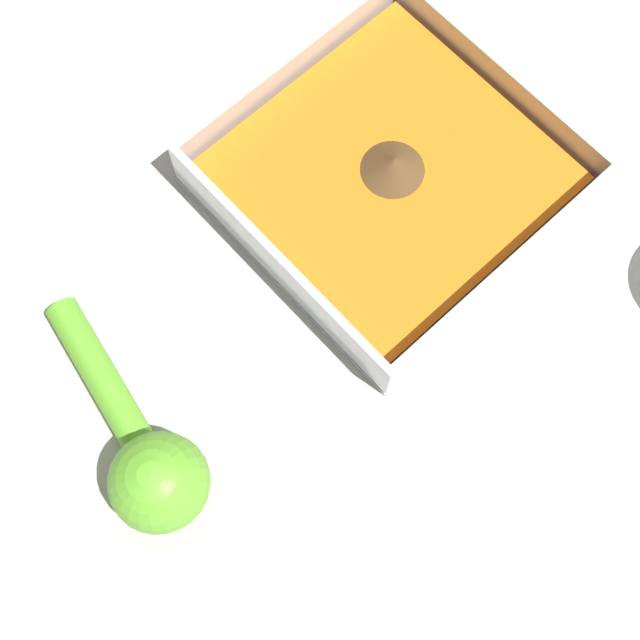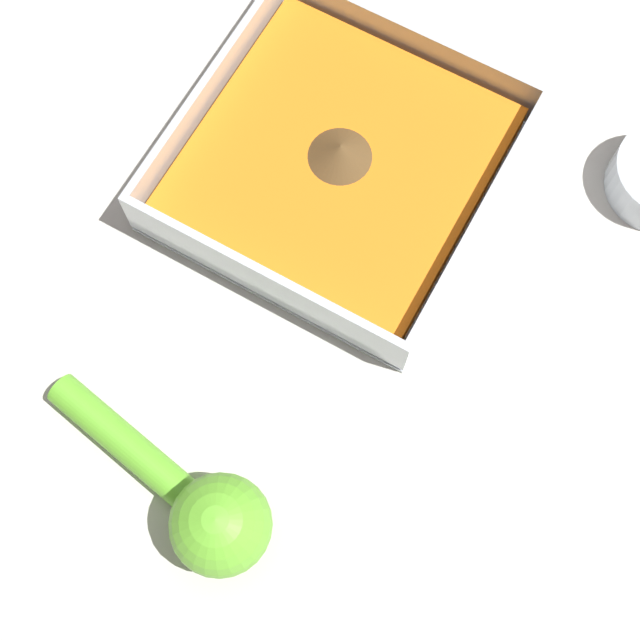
{
  "view_description": "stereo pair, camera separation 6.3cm",
  "coord_description": "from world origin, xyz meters",
  "views": [
    {
      "loc": [
        -0.28,
        -0.2,
        0.62
      ],
      "look_at": [
        -0.14,
        -0.06,
        0.03
      ],
      "focal_mm": 50.0,
      "sensor_mm": 36.0,
      "label": 1
    },
    {
      "loc": [
        -0.32,
        -0.15,
        0.62
      ],
      "look_at": [
        -0.14,
        -0.06,
        0.03
      ],
      "focal_mm": 50.0,
      "sensor_mm": 36.0,
      "label": 2
    }
  ],
  "objects": [
    {
      "name": "ground_plane",
      "position": [
        0.0,
        0.0,
        0.0
      ],
      "size": [
        4.0,
        4.0,
        0.0
      ],
      "primitive_type": "plane",
      "color": "beige"
    },
    {
      "name": "square_dish",
      "position": [
        -0.03,
        -0.01,
        0.02
      ],
      "size": [
        0.23,
        0.23,
        0.05
      ],
      "color": "silver",
      "rests_on": "ground_plane"
    },
    {
      "name": "lemon_squeezer",
      "position": [
        -0.3,
        -0.05,
        0.03
      ],
      "size": [
        0.07,
        0.19,
        0.07
      ],
      "rotation": [
        0.0,
        0.0,
        4.54
      ],
      "color": "#6BC633",
      "rests_on": "ground_plane"
    }
  ]
}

